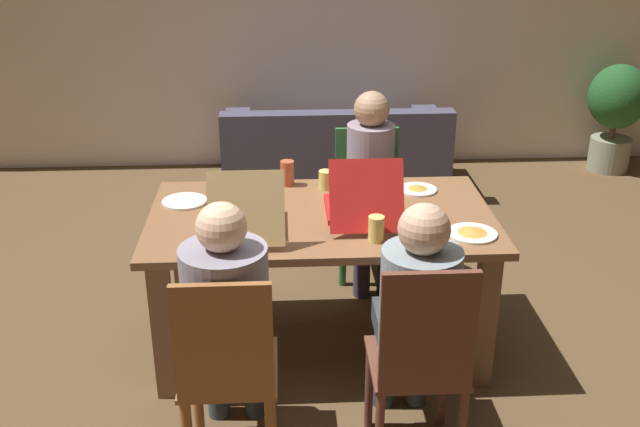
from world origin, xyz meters
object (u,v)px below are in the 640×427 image
Objects in this scene: person_2 at (416,307)px; drinking_glass_2 at (376,229)px; dining_table at (321,237)px; chair_0 at (228,372)px; person_1 at (371,174)px; pizza_box_0 at (249,221)px; drinking_glass_1 at (326,180)px; pizza_box_1 at (361,205)px; couch at (335,158)px; chair_1 at (368,197)px; potted_plant at (616,108)px; plate_2 at (184,201)px; plate_1 at (472,233)px; drinking_glass_0 at (287,173)px; plate_0 at (418,189)px; chair_2 at (421,359)px; person_0 at (227,311)px.

person_2 reaches higher than drinking_glass_2.
chair_0 reaches higher than dining_table.
person_1 is 1.15m from pizza_box_0.
pizza_box_1 is at bearing -66.52° from drinking_glass_1.
drinking_glass_2 is 2.60m from couch.
person_1 reaches higher than drinking_glass_1.
drinking_glass_1 is at bearing 82.49° from dining_table.
dining_table reaches higher than couch.
pizza_box_0 is 0.65m from drinking_glass_1.
chair_0 is at bearing -112.61° from chair_1.
pizza_box_1 is 3.55m from potted_plant.
pizza_box_1 reaches higher than plate_2.
plate_1 is at bearing -5.84° from pizza_box_0.
pizza_box_1 is at bearing -12.72° from plate_2.
drinking_glass_0 reaches higher than couch.
chair_1 reaches higher than dining_table.
drinking_glass_0 reaches higher than plate_0.
drinking_glass_2 is (-0.11, -1.21, 0.34)m from chair_1.
drinking_glass_2 is at bearing -14.01° from pizza_box_0.
chair_2 reaches higher than chair_1.
drinking_glass_2 is (0.65, 0.62, 0.31)m from chair_0.
potted_plant is at bearing 8.04° from couch.
drinking_glass_1 is 0.84× the size of drinking_glass_2.
chair_2 is 0.21m from person_2.
pizza_box_1 reaches higher than plate_0.
potted_plant is at bearing 50.16° from drinking_glass_2.
chair_1 reaches higher than plate_2.
couch is (-0.11, 3.01, -0.41)m from person_2.
pizza_box_0 is 1.05m from plate_1.
person_0 is at bearing -128.10° from pizza_box_1.
drinking_glass_0 reaches higher than dining_table.
dining_table is at bearing -68.42° from drinking_glass_0.
pizza_box_1 is 0.29× the size of couch.
person_1 is 11.54× the size of drinking_glass_1.
person_0 is 1.24m from drinking_glass_0.
plate_0 is at bearing -132.72° from potted_plant.
person_2 reaches higher than couch.
plate_1 is 2.59m from couch.
pizza_box_0 reaches higher than potted_plant.
pizza_box_0 reaches higher than chair_1.
chair_2 reaches higher than couch.
plate_2 is 1.06m from drinking_glass_2.
drinking_glass_0 reaches higher than drinking_glass_1.
plate_1 is 0.46m from drinking_glass_2.
person_0 is 3.12m from couch.
person_0 reaches higher than plate_2.
drinking_glass_0 is at bearing 110.32° from chair_2.
pizza_box_1 is 0.92m from plate_2.
chair_2 is at bearing -88.06° from couch.
person_2 is 1.43m from plate_2.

